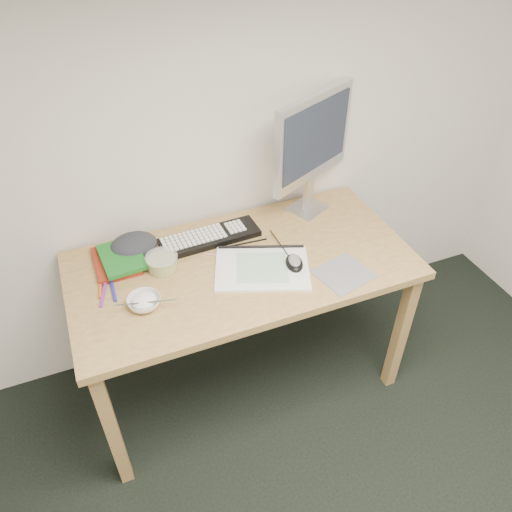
% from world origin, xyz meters
% --- Properties ---
extents(desk, '(1.40, 0.70, 0.75)m').
position_xyz_m(desk, '(0.13, 1.43, 0.67)').
color(desk, tan).
rests_on(desk, ground).
extents(mousepad, '(0.24, 0.23, 0.00)m').
position_xyz_m(mousepad, '(0.48, 1.21, 0.75)').
color(mousepad, slate).
rests_on(mousepad, desk).
extents(sketchpad, '(0.44, 0.38, 0.01)m').
position_xyz_m(sketchpad, '(0.19, 1.36, 0.76)').
color(sketchpad, white).
rests_on(sketchpad, desk).
extents(keyboard, '(0.44, 0.16, 0.03)m').
position_xyz_m(keyboard, '(0.05, 1.62, 0.76)').
color(keyboard, black).
rests_on(keyboard, desk).
extents(monitor, '(0.44, 0.24, 0.55)m').
position_xyz_m(monitor, '(0.55, 1.68, 1.10)').
color(monitor, silver).
rests_on(monitor, desk).
extents(mouse, '(0.09, 0.12, 0.04)m').
position_xyz_m(mouse, '(0.31, 1.33, 0.78)').
color(mouse, black).
rests_on(mouse, sketchpad).
extents(rice_bowl, '(0.16, 0.16, 0.04)m').
position_xyz_m(rice_bowl, '(-0.30, 1.33, 0.77)').
color(rice_bowl, white).
rests_on(rice_bowl, desk).
extents(chopsticks, '(0.22, 0.07, 0.02)m').
position_xyz_m(chopsticks, '(-0.29, 1.30, 0.79)').
color(chopsticks, '#AFAFB1').
rests_on(chopsticks, rice_bowl).
extents(fruit_tub, '(0.16, 0.16, 0.06)m').
position_xyz_m(fruit_tub, '(-0.18, 1.51, 0.78)').
color(fruit_tub, gold).
rests_on(fruit_tub, desk).
extents(book_red, '(0.17, 0.23, 0.02)m').
position_xyz_m(book_red, '(-0.35, 1.62, 0.76)').
color(book_red, maroon).
rests_on(book_red, desk).
extents(book_green, '(0.18, 0.23, 0.02)m').
position_xyz_m(book_green, '(-0.33, 1.61, 0.78)').
color(book_green, '#19641F').
rests_on(book_green, book_red).
extents(cloth_lump, '(0.19, 0.17, 0.07)m').
position_xyz_m(cloth_lump, '(-0.27, 1.67, 0.78)').
color(cloth_lump, '#27292F').
rests_on(cloth_lump, desk).
extents(pencil_pink, '(0.15, 0.09, 0.01)m').
position_xyz_m(pencil_pink, '(0.07, 1.50, 0.75)').
color(pencil_pink, pink).
rests_on(pencil_pink, desk).
extents(pencil_tan, '(0.11, 0.15, 0.01)m').
position_xyz_m(pencil_tan, '(0.16, 1.44, 0.75)').
color(pencil_tan, tan).
rests_on(pencil_tan, desk).
extents(pencil_black, '(0.18, 0.02, 0.01)m').
position_xyz_m(pencil_black, '(0.19, 1.54, 0.75)').
color(pencil_black, black).
rests_on(pencil_black, desk).
extents(marker_blue, '(0.02, 0.15, 0.01)m').
position_xyz_m(marker_blue, '(-0.39, 1.47, 0.76)').
color(marker_blue, '#2521B8').
rests_on(marker_blue, desk).
extents(marker_orange, '(0.03, 0.14, 0.01)m').
position_xyz_m(marker_orange, '(-0.44, 1.50, 0.76)').
color(marker_orange, '#D45518').
rests_on(marker_orange, desk).
extents(marker_purple, '(0.05, 0.13, 0.01)m').
position_xyz_m(marker_purple, '(-0.43, 1.45, 0.76)').
color(marker_purple, purple).
rests_on(marker_purple, desk).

